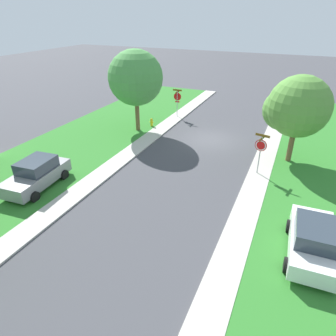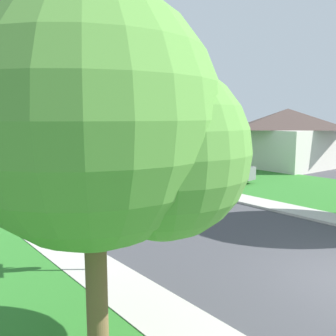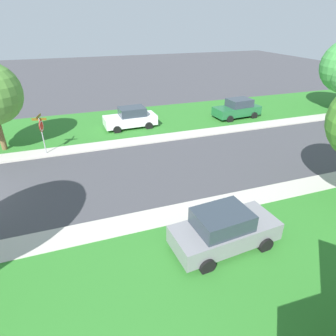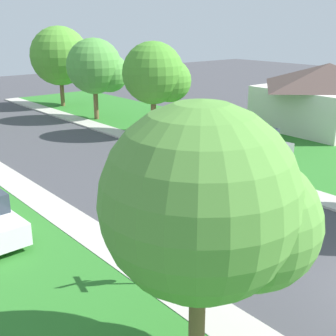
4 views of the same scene
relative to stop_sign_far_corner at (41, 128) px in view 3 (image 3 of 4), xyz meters
The scene contains 8 objects.
sidewalk_east 12.06m from the stop_sign_far_corner, 39.22° to the left, with size 1.40×56.00×0.10m, color #B7B2A8.
lawn_east 15.95m from the stop_sign_far_corner, 28.41° to the left, with size 8.00×56.00×0.08m, color #2D7528.
sidewalk_west 7.76m from the stop_sign_far_corner, 91.29° to the left, with size 1.40×56.00×0.10m, color #B7B2A8.
lawn_west 9.16m from the stop_sign_far_corner, 122.87° to the left, with size 8.00×56.00×0.08m, color #2D7528.
stop_sign_far_corner is the anchor object (origin of this frame).
car_white_kerbside_mid 7.46m from the stop_sign_far_corner, 116.50° to the left, with size 2.16×4.36×1.76m.
car_green_across_road 16.75m from the stop_sign_far_corner, 99.52° to the left, with size 2.32×4.44×1.76m.
car_grey_near_corner 13.76m from the stop_sign_far_corner, 30.60° to the left, with size 2.31×4.43×1.76m.
Camera 3 is at (14.85, 6.47, 8.27)m, focal length 30.44 mm.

